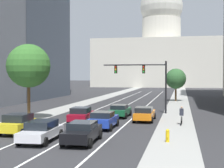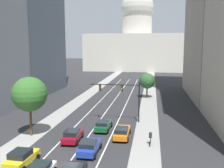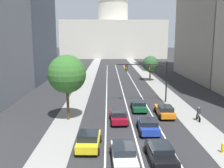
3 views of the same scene
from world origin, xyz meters
The scene contains 19 objects.
ground_plane centered at (0.00, 40.00, 0.00)m, with size 400.00×400.00×0.00m, color #2B2B2D.
sidewalk_left centered at (-7.55, 35.00, 0.01)m, with size 3.31×130.00×0.01m, color gray.
sidewalk_right centered at (7.55, 35.00, 0.01)m, with size 3.31×130.00×0.01m, color gray.
lane_stripe_left centered at (-2.95, 25.00, 0.01)m, with size 0.16×90.00×0.01m, color white.
lane_stripe_center centered at (0.00, 25.00, 0.01)m, with size 0.16×90.00×0.01m, color white.
lane_stripe_right centered at (2.95, 25.00, 0.01)m, with size 0.16×90.00×0.01m, color white.
capitol_building centered at (0.00, 111.73, 13.05)m, with size 50.56×28.42×40.97m.
car_orange centered at (4.42, 9.71, 0.75)m, with size 1.96×4.76×1.44m.
car_crimson centered at (-1.47, 7.47, 0.77)m, with size 2.15×4.27×1.49m.
car_yellow centered at (-4.42, 0.47, 0.80)m, with size 2.21×4.10×1.58m.
car_blue centered at (1.47, 4.27, 0.77)m, with size 2.07×4.22×1.48m.
car_white centered at (-1.48, -2.12, 0.76)m, with size 2.17×4.70×1.44m.
car_green centered at (1.47, 12.30, 0.73)m, with size 2.02×4.41×1.39m.
car_black centered at (1.47, -2.02, 0.76)m, with size 2.14×4.65×1.44m.
traffic_signal_mast centered at (3.72, 16.88, 4.54)m, with size 7.72×0.39×6.27m.
fire_hydrant centered at (7.12, -0.59, 0.46)m, with size 0.26×0.35×0.91m.
cyclist centered at (8.05, 7.88, 0.85)m, with size 0.38×1.70×1.72m.
street_tree_far_right centered at (7.02, 36.61, 3.92)m, with size 3.58×3.58×5.73m.
street_tree_near_left centered at (-7.52, 8.69, 5.54)m, with size 4.53×4.53×7.82m.
Camera 3 is at (-2.69, -20.57, 9.72)m, focal length 40.25 mm.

